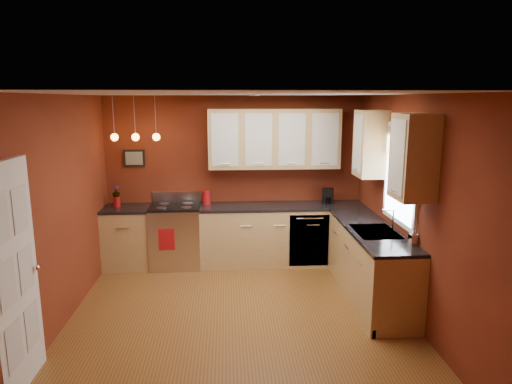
{
  "coord_description": "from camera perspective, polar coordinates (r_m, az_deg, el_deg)",
  "views": [
    {
      "loc": [
        -0.12,
        -5.02,
        2.55
      ],
      "look_at": [
        0.26,
        1.0,
        1.31
      ],
      "focal_mm": 32.0,
      "sensor_mm": 36.0,
      "label": 1
    }
  ],
  "objects": [
    {
      "name": "flowers",
      "position": [
        7.18,
        -17.09,
        0.06
      ],
      "size": [
        0.15,
        0.15,
        0.2
      ],
      "primitive_type": "imported",
      "rotation": [
        0.0,
        0.0,
        0.42
      ],
      "color": "#A21114",
      "rests_on": "red_vase"
    },
    {
      "name": "counter_back_left",
      "position": [
        7.17,
        -15.88,
        -2.0
      ],
      "size": [
        0.7,
        0.62,
        0.04
      ],
      "primitive_type": "cube",
      "color": "black",
      "rests_on": "base_cabinets_back_left"
    },
    {
      "name": "base_cabinets_back_left",
      "position": [
        7.29,
        -15.68,
        -5.59
      ],
      "size": [
        0.7,
        0.6,
        0.9
      ],
      "primitive_type": "cube",
      "color": "tan",
      "rests_on": "floor"
    },
    {
      "name": "wall_back",
      "position": [
        7.23,
        -2.65,
        1.61
      ],
      "size": [
        4.0,
        0.02,
        2.6
      ],
      "primitive_type": "cube",
      "color": "maroon",
      "rests_on": "floor"
    },
    {
      "name": "base_cabinets_back_right",
      "position": [
        7.18,
        3.32,
        -5.43
      ],
      "size": [
        2.54,
        0.6,
        0.9
      ],
      "primitive_type": "cube",
      "color": "tan",
      "rests_on": "floor"
    },
    {
      "name": "dish_towel",
      "position": [
        6.86,
        -11.12,
        -5.86
      ],
      "size": [
        0.24,
        0.02,
        0.32
      ],
      "primitive_type": "cube",
      "color": "#A21114",
      "rests_on": "gas_range"
    },
    {
      "name": "upper_cabinets_back",
      "position": [
        7.0,
        2.27,
        6.67
      ],
      "size": [
        2.0,
        0.35,
        0.9
      ],
      "primitive_type": "cube",
      "color": "tan",
      "rests_on": "wall_back"
    },
    {
      "name": "floor",
      "position": [
        5.63,
        -2.1,
        -15.35
      ],
      "size": [
        4.2,
        4.2,
        0.0
      ],
      "primitive_type": "plane",
      "color": "brown",
      "rests_on": "ground"
    },
    {
      "name": "ceiling",
      "position": [
        5.02,
        -2.33,
        12.17
      ],
      "size": [
        4.0,
        4.2,
        0.02
      ],
      "primitive_type": "cube",
      "color": "beige",
      "rests_on": "wall_back"
    },
    {
      "name": "red_canister",
      "position": [
        7.13,
        -6.23,
        -0.66
      ],
      "size": [
        0.14,
        0.14,
        0.21
      ],
      "color": "#A21114",
      "rests_on": "counter_back_right"
    },
    {
      "name": "door_left_wall",
      "position": [
        4.5,
        -28.03,
        -9.58
      ],
      "size": [
        0.12,
        0.82,
        2.05
      ],
      "color": "white",
      "rests_on": "floor"
    },
    {
      "name": "wall_right",
      "position": [
        5.59,
        18.77,
        -1.95
      ],
      "size": [
        0.02,
        4.2,
        2.6
      ],
      "primitive_type": "cube",
      "color": "maroon",
      "rests_on": "floor"
    },
    {
      "name": "gas_range",
      "position": [
        7.17,
        -9.95,
        -5.37
      ],
      "size": [
        0.76,
        0.64,
        1.11
      ],
      "color": "silver",
      "rests_on": "floor"
    },
    {
      "name": "dishwasher_front",
      "position": [
        6.96,
        6.65,
        -6.04
      ],
      "size": [
        0.6,
        0.02,
        0.8
      ],
      "primitive_type": "cube",
      "color": "silver",
      "rests_on": "base_cabinets_back_right"
    },
    {
      "name": "sink",
      "position": [
        5.85,
        14.71,
        -5.01
      ],
      "size": [
        0.5,
        0.7,
        0.33
      ],
      "color": "gray",
      "rests_on": "counter_right"
    },
    {
      "name": "counter_right",
      "position": [
        5.99,
        14.24,
        -4.56
      ],
      "size": [
        0.62,
        2.1,
        0.04
      ],
      "primitive_type": "cube",
      "color": "black",
      "rests_on": "base_cabinets_right"
    },
    {
      "name": "upper_cabinets_right",
      "position": [
        5.72,
        16.33,
        5.11
      ],
      "size": [
        0.35,
        1.95,
        0.9
      ],
      "primitive_type": "cube",
      "color": "tan",
      "rests_on": "wall_right"
    },
    {
      "name": "counter_back_right",
      "position": [
        7.06,
        3.36,
        -1.78
      ],
      "size": [
        2.54,
        0.62,
        0.04
      ],
      "primitive_type": "cube",
      "color": "black",
      "rests_on": "base_cabinets_back_right"
    },
    {
      "name": "pendant_lights",
      "position": [
        6.92,
        -14.83,
        6.72
      ],
      "size": [
        0.71,
        0.11,
        0.66
      ],
      "color": "gray",
      "rests_on": "ceiling"
    },
    {
      "name": "base_cabinets_right",
      "position": [
        6.13,
        14.02,
        -8.79
      ],
      "size": [
        0.6,
        2.1,
        0.9
      ],
      "primitive_type": "cube",
      "color": "tan",
      "rests_on": "floor"
    },
    {
      "name": "soap_pump",
      "position": [
        5.41,
        19.09,
        -5.33
      ],
      "size": [
        0.09,
        0.1,
        0.19
      ],
      "primitive_type": "imported",
      "rotation": [
        0.0,
        0.0,
        0.13
      ],
      "color": "silver",
      "rests_on": "counter_right"
    },
    {
      "name": "coffee_maker",
      "position": [
        7.22,
        8.97,
        -0.56
      ],
      "size": [
        0.2,
        0.2,
        0.24
      ],
      "rotation": [
        0.0,
        0.0,
        -0.32
      ],
      "color": "black",
      "rests_on": "counter_back_right"
    },
    {
      "name": "red_vase",
      "position": [
        7.22,
        -17.01,
        -1.17
      ],
      "size": [
        0.1,
        0.1,
        0.16
      ],
      "primitive_type": "cylinder",
      "color": "#A21114",
      "rests_on": "counter_back_left"
    },
    {
      "name": "wall_left",
      "position": [
        5.5,
        -23.55,
        -2.52
      ],
      "size": [
        0.02,
        4.2,
        2.6
      ],
      "primitive_type": "cube",
      "color": "maroon",
      "rests_on": "floor"
    },
    {
      "name": "wall_picture",
      "position": [
        7.29,
        -14.97,
        4.11
      ],
      "size": [
        0.32,
        0.03,
        0.26
      ],
      "primitive_type": "cube",
      "color": "black",
      "rests_on": "wall_back"
    },
    {
      "name": "wall_front",
      "position": [
        3.17,
        -1.18,
        -11.55
      ],
      "size": [
        4.0,
        0.02,
        2.6
      ],
      "primitive_type": "cube",
      "color": "maroon",
      "rests_on": "floor"
    },
    {
      "name": "window",
      "position": [
        5.78,
        17.66,
        2.48
      ],
      "size": [
        0.06,
        1.02,
        1.22
      ],
      "color": "white",
      "rests_on": "wall_right"
    }
  ]
}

